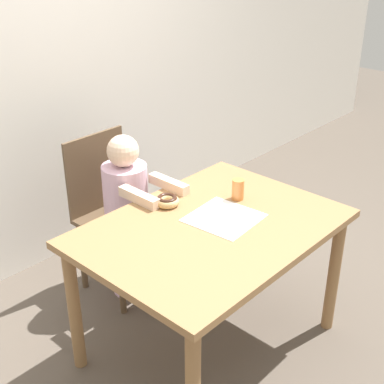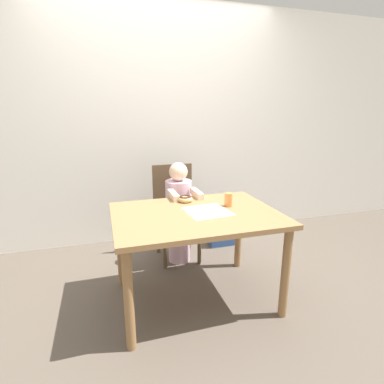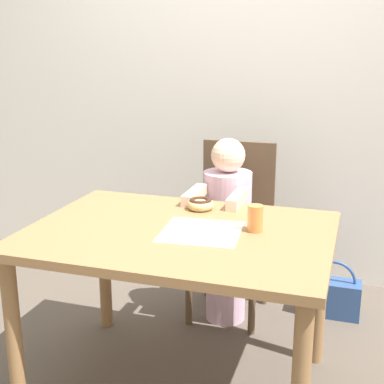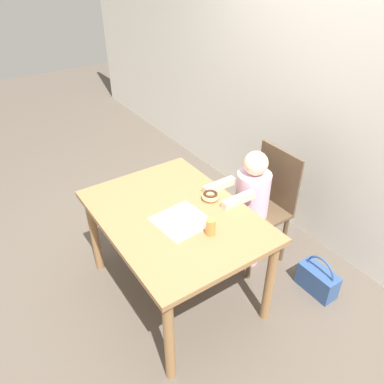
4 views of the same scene
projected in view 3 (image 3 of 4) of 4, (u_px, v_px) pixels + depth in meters
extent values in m
cube|color=silver|center=(251.00, 72.00, 3.14)|extent=(8.00, 0.05, 2.50)
cube|color=olive|center=(179.00, 234.00, 2.09)|extent=(1.18, 0.86, 0.03)
cylinder|color=olive|center=(14.00, 340.00, 2.00)|extent=(0.06, 0.06, 0.67)
cylinder|color=olive|center=(104.00, 265.00, 2.68)|extent=(0.06, 0.06, 0.67)
cylinder|color=olive|center=(320.00, 294.00, 2.37)|extent=(0.06, 0.06, 0.67)
cube|color=brown|center=(229.00, 236.00, 2.78)|extent=(0.40, 0.41, 0.03)
cube|color=brown|center=(239.00, 182.00, 2.89)|extent=(0.40, 0.02, 0.45)
cylinder|color=brown|center=(189.00, 285.00, 2.73)|extent=(0.04, 0.04, 0.43)
cylinder|color=brown|center=(252.00, 294.00, 2.63)|extent=(0.04, 0.04, 0.43)
cylinder|color=brown|center=(208.00, 260.00, 3.04)|extent=(0.04, 0.04, 0.43)
cylinder|color=brown|center=(265.00, 267.00, 2.95)|extent=(0.04, 0.04, 0.43)
cylinder|color=silver|center=(226.00, 278.00, 2.79)|extent=(0.21, 0.21, 0.46)
cylinder|color=silver|center=(227.00, 205.00, 2.68)|extent=(0.24, 0.24, 0.34)
sphere|color=beige|center=(228.00, 155.00, 2.61)|extent=(0.17, 0.17, 0.17)
cube|color=beige|center=(194.00, 195.00, 2.48)|extent=(0.05, 0.25, 0.05)
cube|color=beige|center=(237.00, 199.00, 2.42)|extent=(0.05, 0.25, 0.05)
torus|color=#DBB270|center=(200.00, 205.00, 2.34)|extent=(0.12, 0.12, 0.04)
torus|color=#381E14|center=(200.00, 201.00, 2.34)|extent=(0.10, 0.10, 0.02)
cube|color=white|center=(201.00, 232.00, 2.06)|extent=(0.32, 0.32, 0.00)
cube|color=#2D4C84|center=(332.00, 298.00, 2.85)|extent=(0.29, 0.13, 0.19)
torus|color=#2D4C84|center=(334.00, 281.00, 2.83)|extent=(0.23, 0.02, 0.23)
cylinder|color=orange|center=(255.00, 218.00, 2.06)|extent=(0.06, 0.06, 0.10)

